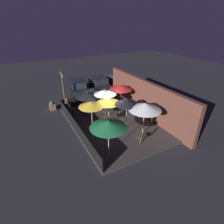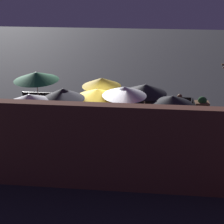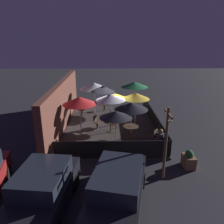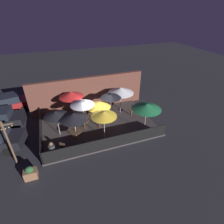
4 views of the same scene
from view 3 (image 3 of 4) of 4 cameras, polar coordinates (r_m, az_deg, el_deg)
The scene contains 26 objects.
ground_plane at distance 15.20m, azimuth -0.35°, elevation -3.76°, with size 60.00×60.00×0.00m, color #26262B.
patio_deck at distance 15.18m, azimuth -0.35°, elevation -3.55°, with size 8.98×5.97×0.12m.
building_wall at distance 14.98m, azimuth -12.75°, elevation 1.78°, with size 10.58×0.36×3.14m.
fence_front at distance 15.31m, azimuth 10.72°, elevation -1.55°, with size 8.78×0.05×0.95m.
fence_side_left at distance 10.93m, azimuth 0.01°, elevation -9.84°, with size 0.05×5.77×0.95m.
patio_umbrella_0 at distance 13.32m, azimuth -0.36°, elevation 3.88°, with size 1.83×1.83×2.48m.
patio_umbrella_1 at distance 14.53m, azimuth 0.76°, elevation 4.15°, with size 1.84×1.84×2.23m.
patio_umbrella_2 at distance 12.65m, azimuth 5.07°, elevation 1.59°, with size 1.94×1.94×2.20m.
patio_umbrella_3 at distance 15.69m, azimuth -2.36°, elevation 6.13°, with size 1.72×1.72×2.50m.
patio_umbrella_4 at distance 14.62m, azimuth 6.25°, elevation 4.19°, with size 1.83×1.83×2.26m.
patio_umbrella_5 at distance 17.72m, azimuth 5.86°, elevation 7.15°, with size 2.16×2.16×2.37m.
patio_umbrella_6 at distance 16.86m, azimuth -4.65°, elevation 6.82°, with size 2.25×2.25×2.47m.
patio_umbrella_7 at distance 11.56m, azimuth 1.02°, elevation -0.63°, with size 1.77×1.77×2.05m.
patio_umbrella_8 at distance 12.89m, azimuth -8.47°, elevation 2.94°, with size 2.02×2.02×2.46m.
dining_table_0 at distance 13.86m, azimuth -0.35°, elevation -2.97°, with size 0.89×0.89×0.72m.
dining_table_1 at distance 14.96m, azimuth 0.74°, elevation -1.25°, with size 0.77×0.77×0.74m.
dining_table_2 at distance 13.13m, azimuth 4.90°, elevation -4.28°, with size 0.93×0.93×0.73m.
patio_chair_0 at distance 14.42m, azimuth -4.10°, elevation -2.50°, with size 0.55×0.55×0.90m.
patio_chair_1 at distance 12.43m, azimuth 10.80°, elevation -6.19°, with size 0.56×0.56×0.96m.
patio_chair_2 at distance 16.94m, azimuth -8.07°, elevation 0.70°, with size 0.56×0.56×0.92m.
patio_chair_3 at distance 18.08m, azimuth -2.06°, elevation 2.07°, with size 0.48×0.48×0.93m.
patron_0 at distance 11.82m, azimuth 12.40°, elevation -7.49°, with size 0.55×0.55×1.27m.
planter_box at distance 11.15m, azimuth 19.41°, elevation -11.63°, with size 0.72×0.50×0.87m.
light_post at distance 9.29m, azimuth 13.92°, elevation -7.20°, with size 1.10×0.12×3.27m.
parked_car_0 at distance 8.08m, azimuth 1.48°, elevation -19.33°, with size 4.58×2.61×1.62m.
parked_car_1 at distance 8.42m, azimuth -17.53°, elevation -18.59°, with size 4.01×2.12×1.62m.
Camera 3 is at (-14.03, 0.20, 5.84)m, focal length 35.00 mm.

